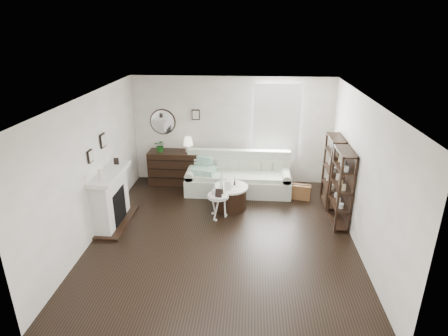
# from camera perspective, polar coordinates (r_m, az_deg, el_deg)

# --- Properties ---
(room) EXTENTS (5.50, 5.50, 5.50)m
(room) POSITION_cam_1_polar(r_m,az_deg,el_deg) (9.35, 5.70, 6.96)
(room) COLOR black
(room) RESTS_ON ground
(fireplace) EXTENTS (0.50, 1.40, 1.84)m
(fireplace) POSITION_cam_1_polar(r_m,az_deg,el_deg) (7.98, -16.79, -4.64)
(fireplace) COLOR silver
(fireplace) RESTS_ON ground
(shelf_unit_far) EXTENTS (0.30, 0.80, 1.60)m
(shelf_unit_far) POSITION_cam_1_polar(r_m,az_deg,el_deg) (8.70, 16.22, -0.46)
(shelf_unit_far) COLOR black
(shelf_unit_far) RESTS_ON ground
(shelf_unit_near) EXTENTS (0.30, 0.80, 1.60)m
(shelf_unit_near) POSITION_cam_1_polar(r_m,az_deg,el_deg) (7.89, 17.44, -2.91)
(shelf_unit_near) COLOR black
(shelf_unit_near) RESTS_ON ground
(sofa) EXTENTS (2.52, 0.87, 0.98)m
(sofa) POSITION_cam_1_polar(r_m,az_deg,el_deg) (9.18, 2.15, -1.64)
(sofa) COLOR beige
(sofa) RESTS_ON ground
(quilt) EXTENTS (0.63, 0.56, 0.14)m
(quilt) POSITION_cam_1_polar(r_m,az_deg,el_deg) (9.03, -3.10, -0.34)
(quilt) COLOR #2A9C77
(quilt) RESTS_ON sofa
(suitcase) EXTENTS (0.55, 0.28, 0.35)m
(suitcase) POSITION_cam_1_polar(r_m,az_deg,el_deg) (9.00, 11.36, -3.58)
(suitcase) COLOR brown
(suitcase) RESTS_ON ground
(dresser) EXTENTS (1.28, 0.55, 0.86)m
(dresser) POSITION_cam_1_polar(r_m,az_deg,el_deg) (9.69, -7.54, 0.13)
(dresser) COLOR black
(dresser) RESTS_ON ground
(table_lamp) EXTENTS (0.31, 0.31, 0.39)m
(table_lamp) POSITION_cam_1_polar(r_m,az_deg,el_deg) (9.41, -5.48, 3.59)
(table_lamp) COLOR beige
(table_lamp) RESTS_ON dresser
(potted_plant) EXTENTS (0.33, 0.30, 0.32)m
(potted_plant) POSITION_cam_1_polar(r_m,az_deg,el_deg) (9.51, -9.67, 3.37)
(potted_plant) COLOR #185518
(potted_plant) RESTS_ON dresser
(drum_table) EXTENTS (0.77, 0.77, 0.53)m
(drum_table) POSITION_cam_1_polar(r_m,az_deg,el_deg) (8.36, 1.00, -4.44)
(drum_table) COLOR black
(drum_table) RESTS_ON ground
(pedestal_table) EXTENTS (0.45, 0.45, 0.54)m
(pedestal_table) POSITION_cam_1_polar(r_m,az_deg,el_deg) (7.87, -0.90, -4.38)
(pedestal_table) COLOR white
(pedestal_table) RESTS_ON ground
(eiffel_drum) EXTENTS (0.14, 0.14, 0.19)m
(eiffel_drum) POSITION_cam_1_polar(r_m,az_deg,el_deg) (8.26, 1.63, -2.06)
(eiffel_drum) COLOR black
(eiffel_drum) RESTS_ON drum_table
(bottle_drum) EXTENTS (0.08, 0.08, 0.33)m
(bottle_drum) POSITION_cam_1_polar(r_m,az_deg,el_deg) (8.12, -0.37, -1.93)
(bottle_drum) COLOR silver
(bottle_drum) RESTS_ON drum_table
(card_frame_drum) EXTENTS (0.15, 0.08, 0.19)m
(card_frame_drum) POSITION_cam_1_polar(r_m,az_deg,el_deg) (8.04, 0.56, -2.74)
(card_frame_drum) COLOR silver
(card_frame_drum) RESTS_ON drum_table
(eiffel_ped) EXTENTS (0.13, 0.13, 0.19)m
(eiffel_ped) POSITION_cam_1_polar(r_m,az_deg,el_deg) (7.83, -0.25, -3.37)
(eiffel_ped) COLOR black
(eiffel_ped) RESTS_ON pedestal_table
(flask_ped) EXTENTS (0.13, 0.13, 0.24)m
(flask_ped) POSITION_cam_1_polar(r_m,az_deg,el_deg) (7.82, -1.47, -3.20)
(flask_ped) COLOR silver
(flask_ped) RESTS_ON pedestal_table
(card_frame_ped) EXTENTS (0.14, 0.07, 0.18)m
(card_frame_ped) POSITION_cam_1_polar(r_m,az_deg,el_deg) (7.71, -0.84, -3.85)
(card_frame_ped) COLOR black
(card_frame_ped) RESTS_ON pedestal_table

